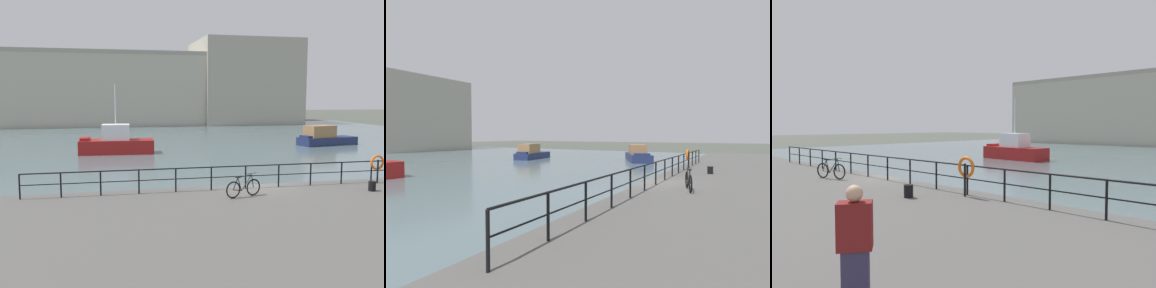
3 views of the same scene
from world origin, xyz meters
TOP-DOWN VIEW (x-y plane):
  - ground_plane at (0.00, 0.00)m, footprint 240.00×240.00m
  - moored_small_launch at (20.22, 7.45)m, footprint 7.90×5.65m
  - moored_red_daysailer at (15.57, 20.87)m, footprint 6.58×3.23m
  - quay_railing at (0.93, -0.75)m, footprint 22.98×0.07m
  - parked_bicycle at (-1.35, -2.31)m, footprint 1.71×0.58m
  - mooring_bollard at (4.68, -2.48)m, footprint 0.32×0.32m
  - life_ring_stand at (5.99, -0.98)m, footprint 0.75×0.16m

SIDE VIEW (x-z plane):
  - ground_plane at x=0.00m, z-range 0.00..0.00m
  - moored_small_launch at x=20.22m, z-range -0.28..1.76m
  - moored_red_daysailer at x=15.57m, z-range -0.22..1.84m
  - mooring_bollard at x=4.68m, z-range 0.87..1.31m
  - parked_bicycle at x=-1.35m, z-range 0.77..1.75m
  - quay_railing at x=0.93m, z-range 1.07..2.15m
  - life_ring_stand at x=5.99m, z-range 1.15..2.54m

